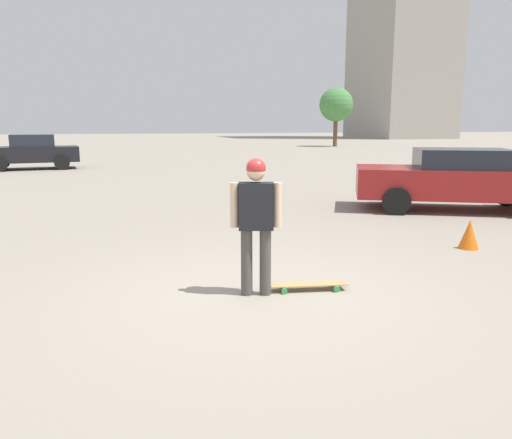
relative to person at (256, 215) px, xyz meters
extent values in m
plane|color=gray|center=(0.00, 0.00, -0.96)|extent=(220.00, 220.00, 0.00)
cylinder|color=#4C4742|center=(0.03, 0.10, -0.56)|extent=(0.13, 0.13, 0.79)
cylinder|color=#4C4742|center=(-0.03, -0.10, -0.56)|extent=(0.13, 0.13, 0.79)
cube|color=black|center=(0.00, 0.00, 0.10)|extent=(0.30, 0.44, 0.54)
cylinder|color=beige|center=(0.07, 0.24, 0.11)|extent=(0.10, 0.10, 0.51)
cylinder|color=beige|center=(-0.07, -0.24, 0.11)|extent=(0.10, 0.10, 0.51)
sphere|color=beige|center=(0.00, 0.00, 0.49)|extent=(0.21, 0.21, 0.21)
sphere|color=red|center=(0.00, 0.00, 0.53)|extent=(0.22, 0.22, 0.22)
cube|color=tan|center=(-0.04, -0.65, -0.88)|extent=(0.35, 0.95, 0.01)
cylinder|color=green|center=(-0.09, -0.32, -0.92)|extent=(0.04, 0.08, 0.07)
cylinder|color=green|center=(0.12, -0.36, -0.92)|extent=(0.04, 0.08, 0.07)
cylinder|color=green|center=(-0.21, -0.95, -0.92)|extent=(0.04, 0.08, 0.07)
cylinder|color=green|center=(0.01, -0.98, -0.92)|extent=(0.04, 0.08, 0.07)
cube|color=maroon|center=(4.30, -6.16, -0.31)|extent=(3.59, 4.81, 0.68)
cube|color=#1E232D|center=(4.25, -6.26, 0.25)|extent=(2.32, 2.52, 0.44)
cylinder|color=black|center=(4.15, -4.52, -0.65)|extent=(0.46, 0.64, 0.62)
cylinder|color=black|center=(5.71, -5.30, -0.65)|extent=(0.46, 0.64, 0.62)
cylinder|color=black|center=(4.45, -7.80, -0.65)|extent=(0.46, 0.64, 0.62)
cube|color=black|center=(19.02, 4.74, -0.29)|extent=(2.12, 4.16, 0.68)
cube|color=#1E232D|center=(19.03, 4.64, 0.32)|extent=(1.73, 1.95, 0.53)
cylinder|color=black|center=(19.76, 6.06, -0.63)|extent=(0.26, 0.68, 0.66)
cylinder|color=black|center=(18.29, 3.41, -0.63)|extent=(0.26, 0.68, 0.66)
cylinder|color=black|center=(20.01, 3.59, -0.63)|extent=(0.26, 0.68, 0.66)
cylinder|color=brown|center=(36.86, -18.82, 0.40)|extent=(0.39, 0.39, 2.70)
sphere|color=#478442|center=(36.86, -18.82, 2.81)|extent=(3.05, 3.05, 3.05)
cone|color=orange|center=(1.12, -3.93, -0.72)|extent=(0.32, 0.32, 0.47)
camera|label=1|loc=(-5.37, 1.64, 1.01)|focal=35.00mm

